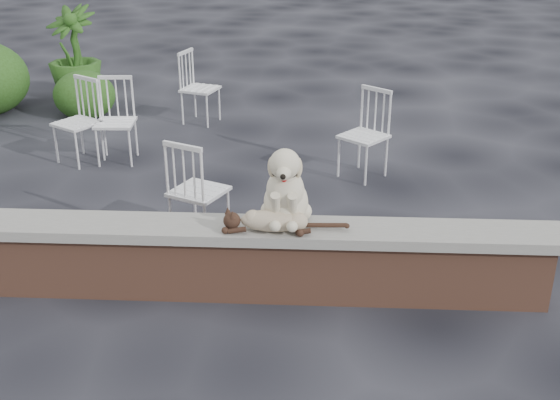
{
  "coord_description": "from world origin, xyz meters",
  "views": [
    {
      "loc": [
        1.27,
        -4.52,
        2.82
      ],
      "look_at": [
        1.02,
        0.2,
        0.7
      ],
      "focal_mm": 44.4,
      "sensor_mm": 36.0,
      "label": 1
    }
  ],
  "objects_px": {
    "chair_b": "(77,122)",
    "chair_c": "(199,189)",
    "cat": "(274,219)",
    "chair_a": "(115,121)",
    "dog": "(286,183)",
    "potted_plant_b": "(74,53)",
    "chair_e": "(200,88)",
    "chair_d": "(364,135)"
  },
  "relations": [
    {
      "from": "chair_b",
      "to": "chair_c",
      "type": "bearing_deg",
      "value": -14.91
    },
    {
      "from": "chair_d",
      "to": "chair_c",
      "type": "distance_m",
      "value": 2.15
    },
    {
      "from": "dog",
      "to": "chair_c",
      "type": "relative_size",
      "value": 0.67
    },
    {
      "from": "chair_e",
      "to": "potted_plant_b",
      "type": "bearing_deg",
      "value": 79.84
    },
    {
      "from": "chair_a",
      "to": "dog",
      "type": "bearing_deg",
      "value": -56.09
    },
    {
      "from": "chair_b",
      "to": "chair_a",
      "type": "relative_size",
      "value": 1.0
    },
    {
      "from": "chair_d",
      "to": "chair_a",
      "type": "bearing_deg",
      "value": -146.46
    },
    {
      "from": "cat",
      "to": "chair_c",
      "type": "xyz_separation_m",
      "value": [
        -0.71,
        0.98,
        -0.2
      ]
    },
    {
      "from": "chair_b",
      "to": "chair_a",
      "type": "bearing_deg",
      "value": 37.68
    },
    {
      "from": "dog",
      "to": "potted_plant_b",
      "type": "bearing_deg",
      "value": 123.81
    },
    {
      "from": "dog",
      "to": "cat",
      "type": "distance_m",
      "value": 0.28
    },
    {
      "from": "chair_b",
      "to": "chair_a",
      "type": "xyz_separation_m",
      "value": [
        0.42,
        0.04,
        0.0
      ]
    },
    {
      "from": "cat",
      "to": "chair_a",
      "type": "bearing_deg",
      "value": 126.02
    },
    {
      "from": "chair_b",
      "to": "chair_e",
      "type": "relative_size",
      "value": 1.0
    },
    {
      "from": "chair_a",
      "to": "chair_c",
      "type": "relative_size",
      "value": 1.0
    },
    {
      "from": "cat",
      "to": "chair_c",
      "type": "bearing_deg",
      "value": 127.54
    },
    {
      "from": "chair_d",
      "to": "chair_b",
      "type": "bearing_deg",
      "value": -144.92
    },
    {
      "from": "chair_b",
      "to": "potted_plant_b",
      "type": "relative_size",
      "value": 0.7
    },
    {
      "from": "chair_c",
      "to": "dog",
      "type": "bearing_deg",
      "value": 159.33
    },
    {
      "from": "chair_a",
      "to": "chair_b",
      "type": "bearing_deg",
      "value": -178.21
    },
    {
      "from": "dog",
      "to": "chair_e",
      "type": "height_order",
      "value": "dog"
    },
    {
      "from": "potted_plant_b",
      "to": "cat",
      "type": "bearing_deg",
      "value": -59.06
    },
    {
      "from": "chair_b",
      "to": "chair_e",
      "type": "xyz_separation_m",
      "value": [
        1.14,
        1.52,
        0.0
      ]
    },
    {
      "from": "chair_a",
      "to": "potted_plant_b",
      "type": "bearing_deg",
      "value": 113.51
    },
    {
      "from": "chair_d",
      "to": "chair_a",
      "type": "relative_size",
      "value": 1.0
    },
    {
      "from": "cat",
      "to": "chair_e",
      "type": "height_order",
      "value": "chair_e"
    },
    {
      "from": "cat",
      "to": "chair_d",
      "type": "xyz_separation_m",
      "value": [
        0.8,
        2.51,
        -0.2
      ]
    },
    {
      "from": "cat",
      "to": "chair_d",
      "type": "height_order",
      "value": "chair_d"
    },
    {
      "from": "chair_b",
      "to": "potted_plant_b",
      "type": "xyz_separation_m",
      "value": [
        -0.86,
        2.59,
        0.2
      ]
    },
    {
      "from": "chair_d",
      "to": "chair_a",
      "type": "xyz_separation_m",
      "value": [
        -2.74,
        0.32,
        0.0
      ]
    },
    {
      "from": "chair_b",
      "to": "chair_c",
      "type": "xyz_separation_m",
      "value": [
        1.66,
        -1.81,
        0.0
      ]
    },
    {
      "from": "chair_c",
      "to": "potted_plant_b",
      "type": "bearing_deg",
      "value": -34.65
    },
    {
      "from": "chair_d",
      "to": "chair_b",
      "type": "distance_m",
      "value": 3.17
    },
    {
      "from": "chair_a",
      "to": "chair_c",
      "type": "distance_m",
      "value": 2.22
    },
    {
      "from": "chair_e",
      "to": "chair_b",
      "type": "bearing_deg",
      "value": 161.14
    },
    {
      "from": "chair_c",
      "to": "potted_plant_b",
      "type": "height_order",
      "value": "potted_plant_b"
    },
    {
      "from": "cat",
      "to": "dog",
      "type": "bearing_deg",
      "value": 63.45
    },
    {
      "from": "cat",
      "to": "chair_b",
      "type": "bearing_deg",
      "value": 131.8
    },
    {
      "from": "chair_b",
      "to": "chair_e",
      "type": "distance_m",
      "value": 1.9
    },
    {
      "from": "chair_c",
      "to": "chair_e",
      "type": "relative_size",
      "value": 1.0
    },
    {
      "from": "chair_e",
      "to": "chair_d",
      "type": "bearing_deg",
      "value": -113.6
    },
    {
      "from": "cat",
      "to": "chair_e",
      "type": "relative_size",
      "value": 1.14
    }
  ]
}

